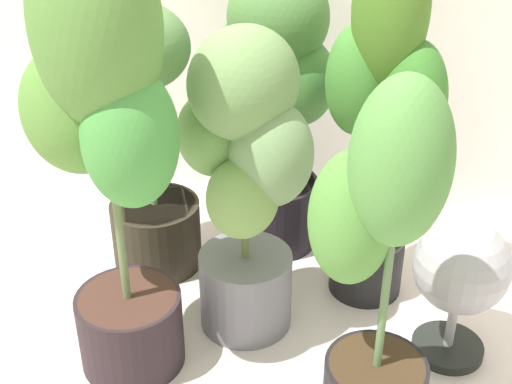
{
  "coord_description": "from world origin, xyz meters",
  "views": [
    {
      "loc": [
        0.3,
        -1.28,
        1.25
      ],
      "look_at": [
        -0.01,
        0.2,
        0.37
      ],
      "focal_mm": 49.1,
      "sensor_mm": 36.0,
      "label": 1
    }
  ],
  "objects": [
    {
      "name": "ground_plane",
      "position": [
        0.0,
        0.0,
        0.0
      ],
      "size": [
        8.0,
        8.0,
        0.0
      ],
      "primitive_type": "plane",
      "color": "silver",
      "rests_on": "ground"
    },
    {
      "name": "potted_plant_center",
      "position": [
        -0.02,
        0.14,
        0.46
      ],
      "size": [
        0.36,
        0.36,
        0.81
      ],
      "color": "slate",
      "rests_on": "ground"
    },
    {
      "name": "potted_plant_front_right",
      "position": [
        0.3,
        -0.14,
        0.45
      ],
      "size": [
        0.31,
        0.25,
        0.84
      ],
      "color": "black",
      "rests_on": "ground"
    },
    {
      "name": "potted_plant_front_left",
      "position": [
        -0.28,
        -0.06,
        0.63
      ],
      "size": [
        0.4,
        0.35,
        1.08
      ],
      "color": "black",
      "rests_on": "ground"
    },
    {
      "name": "potted_plant_back_center",
      "position": [
        -0.03,
        0.54,
        0.5
      ],
      "size": [
        0.45,
        0.38,
        0.85
      ],
      "color": "black",
      "rests_on": "ground"
    },
    {
      "name": "potted_plant_back_left",
      "position": [
        -0.36,
        0.36,
        0.42
      ],
      "size": [
        0.34,
        0.27,
        0.79
      ],
      "color": "#2C251A",
      "rests_on": "ground"
    },
    {
      "name": "potted_plant_back_right",
      "position": [
        0.28,
        0.35,
        0.57
      ],
      "size": [
        0.32,
        0.25,
        1.01
      ],
      "color": "black",
      "rests_on": "ground"
    },
    {
      "name": "floor_fan",
      "position": [
        0.5,
        0.13,
        0.25
      ],
      "size": [
        0.24,
        0.24,
        0.38
      ],
      "rotation": [
        0.0,
        0.0,
        -1.6
      ],
      "color": "black",
      "rests_on": "ground"
    }
  ]
}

